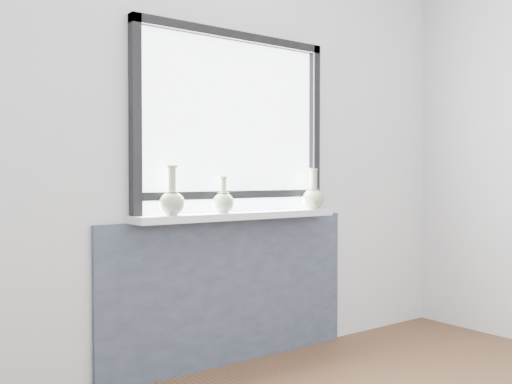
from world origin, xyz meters
TOP-DOWN VIEW (x-y plane):
  - back_wall at (0.00, 1.81)m, footprint 3.60×0.02m
  - apron_panel at (0.00, 1.78)m, footprint 1.70×0.03m
  - windowsill at (0.00, 1.71)m, footprint 1.32×0.18m
  - window at (0.00, 1.77)m, footprint 1.30×0.06m
  - vase_a at (-0.45, 1.70)m, footprint 0.14×0.14m
  - vase_b at (-0.12, 1.70)m, footprint 0.13×0.13m
  - vase_c at (0.55, 1.68)m, footprint 0.14×0.14m

SIDE VIEW (x-z plane):
  - apron_panel at x=0.00m, z-range 0.00..0.86m
  - windowsill at x=0.00m, z-range 0.86..0.90m
  - vase_b at x=-0.12m, z-range 0.86..1.07m
  - vase_c at x=0.55m, z-range 0.85..1.11m
  - vase_a at x=-0.45m, z-range 0.85..1.11m
  - back_wall at x=0.00m, z-range 0.00..2.60m
  - window at x=0.00m, z-range 0.92..1.97m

